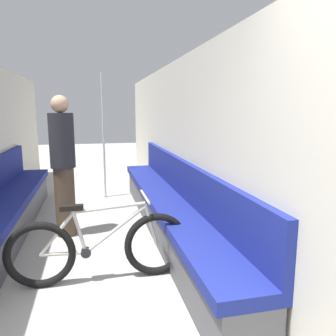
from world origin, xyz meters
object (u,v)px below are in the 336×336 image
object	(u,v)px
bicycle	(100,248)
passenger_standing	(63,165)
bench_seat_row_right	(168,209)
grab_pole_near	(104,138)

from	to	relation	value
bicycle	passenger_standing	distance (m)	1.45
bench_seat_row_right	bicycle	world-z (taller)	bench_seat_row_right
grab_pole_near	bicycle	bearing A→B (deg)	-93.21
bench_seat_row_right	grab_pole_near	distance (m)	2.25
passenger_standing	bench_seat_row_right	bearing A→B (deg)	-9.76
bench_seat_row_right	grab_pole_near	bearing A→B (deg)	109.76
grab_pole_near	passenger_standing	size ratio (longest dim) A/B	1.27
bicycle	grab_pole_near	bearing A→B (deg)	106.01
bicycle	passenger_standing	world-z (taller)	passenger_standing
grab_pole_near	passenger_standing	world-z (taller)	grab_pole_near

